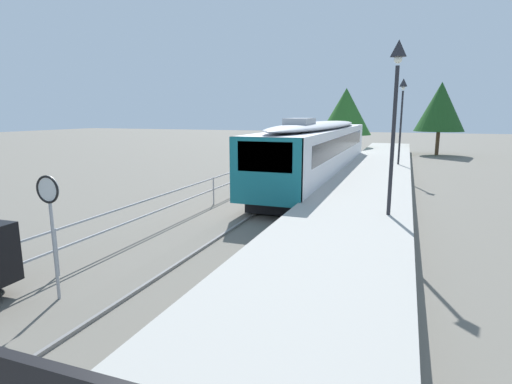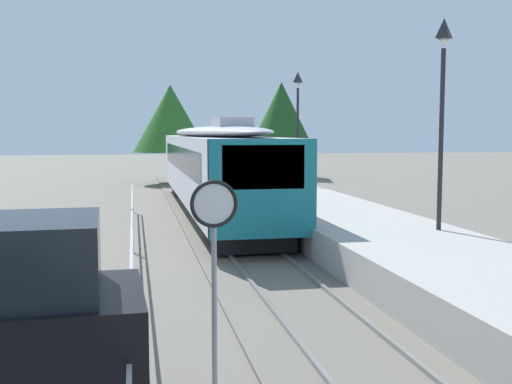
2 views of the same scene
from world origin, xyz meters
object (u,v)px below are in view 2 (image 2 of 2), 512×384
object	(u,v)px
commuter_train	(213,163)
platform_lamp_far_end	(298,107)
speed_limit_sign	(214,233)
platform_lamp_mid_platform	(443,84)

from	to	relation	value
commuter_train	platform_lamp_far_end	bearing A→B (deg)	36.05
platform_lamp_far_end	speed_limit_sign	distance (m)	22.26
platform_lamp_mid_platform	platform_lamp_far_end	size ratio (longest dim) A/B	1.00
commuter_train	speed_limit_sign	world-z (taller)	commuter_train
platform_lamp_mid_platform	platform_lamp_far_end	world-z (taller)	same
platform_lamp_mid_platform	speed_limit_sign	xyz separation A→B (m)	(-6.70, -6.91, -2.50)
platform_lamp_mid_platform	platform_lamp_far_end	xyz separation A→B (m)	(0.00, 14.16, 0.00)
speed_limit_sign	platform_lamp_mid_platform	bearing A→B (deg)	45.91
commuter_train	platform_lamp_mid_platform	distance (m)	12.05
platform_lamp_far_end	platform_lamp_mid_platform	bearing A→B (deg)	-90.00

